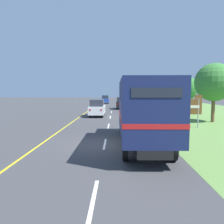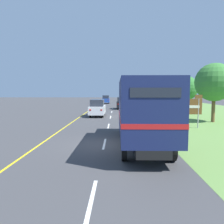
{
  "view_description": "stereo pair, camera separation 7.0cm",
  "coord_description": "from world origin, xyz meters",
  "px_view_note": "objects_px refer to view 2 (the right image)",
  "views": [
    {
      "loc": [
        0.63,
        -12.34,
        3.04
      ],
      "look_at": [
        0.3,
        7.17,
        1.2
      ],
      "focal_mm": 35.0,
      "sensor_mm": 36.0,
      "label": 1
    },
    {
      "loc": [
        0.7,
        -12.34,
        3.04
      ],
      "look_at": [
        0.3,
        7.17,
        1.2
      ],
      "focal_mm": 35.0,
      "sensor_mm": 36.0,
      "label": 2
    }
  ],
  "objects_px": {
    "lead_car_blue_ahead": "(106,99)",
    "roadside_tree_mid": "(185,88)",
    "lead_car_black_ahead": "(122,103)",
    "roadside_tree_near": "(214,82)",
    "horse_trailer_truck": "(142,110)",
    "highway_sign": "(191,107)",
    "delineator_post": "(169,132)",
    "lead_car_white": "(97,108)"
  },
  "relations": [
    {
      "from": "lead_car_black_ahead",
      "to": "roadside_tree_mid",
      "type": "xyz_separation_m",
      "value": [
        8.25,
        -8.65,
        2.41
      ]
    },
    {
      "from": "horse_trailer_truck",
      "to": "highway_sign",
      "type": "relative_size",
      "value": 3.23
    },
    {
      "from": "lead_car_black_ahead",
      "to": "delineator_post",
      "type": "relative_size",
      "value": 4.6
    },
    {
      "from": "roadside_tree_near",
      "to": "delineator_post",
      "type": "bearing_deg",
      "value": -127.8
    },
    {
      "from": "roadside_tree_mid",
      "to": "delineator_post",
      "type": "xyz_separation_m",
      "value": [
        -5.84,
        -15.68,
        -2.94
      ]
    },
    {
      "from": "lead_car_white",
      "to": "lead_car_black_ahead",
      "type": "xyz_separation_m",
      "value": [
        3.25,
        11.35,
        0.0
      ]
    },
    {
      "from": "horse_trailer_truck",
      "to": "lead_car_black_ahead",
      "type": "height_order",
      "value": "horse_trailer_truck"
    },
    {
      "from": "horse_trailer_truck",
      "to": "roadside_tree_near",
      "type": "xyz_separation_m",
      "value": [
        8.2,
        9.7,
        1.9
      ]
    },
    {
      "from": "horse_trailer_truck",
      "to": "lead_car_white",
      "type": "distance_m",
      "value": 15.09
    },
    {
      "from": "lead_car_white",
      "to": "lead_car_blue_ahead",
      "type": "height_order",
      "value": "lead_car_blue_ahead"
    },
    {
      "from": "lead_car_blue_ahead",
      "to": "roadside_tree_near",
      "type": "bearing_deg",
      "value": -69.64
    },
    {
      "from": "highway_sign",
      "to": "roadside_tree_near",
      "type": "xyz_separation_m",
      "value": [
        3.44,
        3.63,
        2.2
      ]
    },
    {
      "from": "highway_sign",
      "to": "roadside_tree_near",
      "type": "relative_size",
      "value": 0.48
    },
    {
      "from": "lead_car_black_ahead",
      "to": "lead_car_blue_ahead",
      "type": "xyz_separation_m",
      "value": [
        -3.59,
        16.83,
        -0.0
      ]
    },
    {
      "from": "lead_car_black_ahead",
      "to": "roadside_tree_near",
      "type": "bearing_deg",
      "value": -61.85
    },
    {
      "from": "horse_trailer_truck",
      "to": "delineator_post",
      "type": "xyz_separation_m",
      "value": [
        1.92,
        1.61,
        -1.52
      ]
    },
    {
      "from": "lead_car_black_ahead",
      "to": "roadside_tree_near",
      "type": "relative_size",
      "value": 0.75
    },
    {
      "from": "highway_sign",
      "to": "delineator_post",
      "type": "relative_size",
      "value": 2.91
    },
    {
      "from": "roadside_tree_near",
      "to": "delineator_post",
      "type": "relative_size",
      "value": 6.12
    },
    {
      "from": "lead_car_black_ahead",
      "to": "delineator_post",
      "type": "distance_m",
      "value": 24.46
    },
    {
      "from": "horse_trailer_truck",
      "to": "roadside_tree_mid",
      "type": "xyz_separation_m",
      "value": [
        7.76,
        17.29,
        1.42
      ]
    },
    {
      "from": "lead_car_white",
      "to": "lead_car_blue_ahead",
      "type": "distance_m",
      "value": 28.18
    },
    {
      "from": "lead_car_blue_ahead",
      "to": "roadside_tree_mid",
      "type": "relative_size",
      "value": 0.77
    },
    {
      "from": "horse_trailer_truck",
      "to": "lead_car_black_ahead",
      "type": "bearing_deg",
      "value": 91.07
    },
    {
      "from": "horse_trailer_truck",
      "to": "delineator_post",
      "type": "height_order",
      "value": "horse_trailer_truck"
    },
    {
      "from": "horse_trailer_truck",
      "to": "roadside_tree_near",
      "type": "relative_size",
      "value": 1.54
    },
    {
      "from": "roadside_tree_mid",
      "to": "delineator_post",
      "type": "relative_size",
      "value": 5.37
    },
    {
      "from": "highway_sign",
      "to": "horse_trailer_truck",
      "type": "bearing_deg",
      "value": -128.1
    },
    {
      "from": "lead_car_white",
      "to": "delineator_post",
      "type": "relative_size",
      "value": 4.71
    },
    {
      "from": "highway_sign",
      "to": "roadside_tree_near",
      "type": "distance_m",
      "value": 5.47
    },
    {
      "from": "lead_car_white",
      "to": "highway_sign",
      "type": "height_order",
      "value": "highway_sign"
    },
    {
      "from": "lead_car_black_ahead",
      "to": "roadside_tree_near",
      "type": "xyz_separation_m",
      "value": [
        8.69,
        -16.23,
        2.89
      ]
    },
    {
      "from": "delineator_post",
      "to": "roadside_tree_mid",
      "type": "bearing_deg",
      "value": 69.57
    },
    {
      "from": "lead_car_white",
      "to": "roadside_tree_mid",
      "type": "xyz_separation_m",
      "value": [
        11.5,
        2.7,
        2.41
      ]
    },
    {
      "from": "highway_sign",
      "to": "lead_car_white",
      "type": "bearing_deg",
      "value": 134.92
    },
    {
      "from": "horse_trailer_truck",
      "to": "roadside_tree_mid",
      "type": "distance_m",
      "value": 19.0
    },
    {
      "from": "roadside_tree_near",
      "to": "lead_car_white",
      "type": "bearing_deg",
      "value": 157.74
    },
    {
      "from": "lead_car_black_ahead",
      "to": "horse_trailer_truck",
      "type": "bearing_deg",
      "value": -88.93
    },
    {
      "from": "lead_car_white",
      "to": "roadside_tree_near",
      "type": "relative_size",
      "value": 0.77
    },
    {
      "from": "lead_car_blue_ahead",
      "to": "highway_sign",
      "type": "bearing_deg",
      "value": -76.47
    },
    {
      "from": "lead_car_white",
      "to": "lead_car_black_ahead",
      "type": "distance_m",
      "value": 11.8
    },
    {
      "from": "lead_car_blue_ahead",
      "to": "roadside_tree_mid",
      "type": "height_order",
      "value": "roadside_tree_mid"
    }
  ]
}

